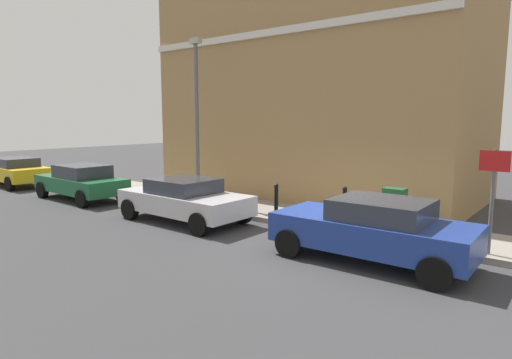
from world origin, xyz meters
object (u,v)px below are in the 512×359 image
at_px(street_sign, 493,186).
at_px(lamppost, 197,113).
at_px(utility_cabinet, 394,211).
at_px(bollard_near_cabinet, 344,203).
at_px(car_silver, 184,199).
at_px(car_green, 81,181).
at_px(car_blue, 373,229).
at_px(car_yellow, 14,171).
at_px(bollard_far_kerb, 276,200).

bearing_deg(street_sign, lamppost, 87.02).
relative_size(utility_cabinet, bollard_near_cabinet, 1.11).
height_order(car_silver, street_sign, street_sign).
distance_m(car_green, bollard_near_cabinet, 10.21).
bearing_deg(street_sign, utility_cabinet, 75.07).
distance_m(car_silver, utility_cabinet, 6.03).
bearing_deg(car_blue, car_green, -1.02).
relative_size(car_silver, lamppost, 0.73).
relative_size(car_yellow, street_sign, 1.82).
xyz_separation_m(car_yellow, utility_cabinet, (2.29, -17.17, -0.03)).
height_order(car_yellow, bollard_far_kerb, car_yellow).
bearing_deg(bollard_far_kerb, car_blue, -113.11).
relative_size(bollard_near_cabinet, bollard_far_kerb, 1.00).
height_order(car_yellow, utility_cabinet, car_yellow).
xyz_separation_m(car_yellow, lamppost, (2.16, -9.97, 2.60)).
height_order(car_blue, car_green, car_blue).
bearing_deg(utility_cabinet, car_yellow, 97.61).
xyz_separation_m(car_silver, car_green, (-0.01, 5.81, 0.01)).
distance_m(car_green, street_sign, 13.91).
bearing_deg(bollard_near_cabinet, utility_cabinet, -93.86).
height_order(bollard_near_cabinet, lamppost, lamppost).
height_order(bollard_far_kerb, street_sign, street_sign).
bearing_deg(lamppost, bollard_far_kerb, -97.84).
xyz_separation_m(bollard_near_cabinet, lamppost, (-0.23, 5.72, 2.60)).
bearing_deg(car_silver, bollard_far_kerb, -144.70).
bearing_deg(car_silver, car_yellow, 0.66).
bearing_deg(car_green, street_sign, -172.18).
height_order(car_blue, bollard_near_cabinet, car_blue).
relative_size(bollard_far_kerb, street_sign, 0.45).
bearing_deg(street_sign, car_green, 96.73).
height_order(car_yellow, bollard_near_cabinet, car_yellow).
height_order(car_green, bollard_far_kerb, car_green).
xyz_separation_m(car_green, utility_cabinet, (2.26, -11.41, -0.03)).
bearing_deg(car_silver, street_sign, -168.09).
bearing_deg(car_green, car_blue, -178.92).
xyz_separation_m(car_yellow, street_sign, (1.66, -19.54, 0.95)).
distance_m(car_blue, utility_cabinet, 2.30).
bearing_deg(bollard_near_cabinet, bollard_far_kerb, 112.52).
bearing_deg(car_silver, bollard_near_cabinet, -149.87).
bearing_deg(utility_cabinet, car_blue, -169.78).
bearing_deg(lamppost, car_silver, -142.89).
bearing_deg(bollard_near_cabinet, car_blue, -141.29).
bearing_deg(street_sign, bollard_far_kerb, 90.35).
height_order(car_silver, bollard_near_cabinet, car_silver).
relative_size(car_blue, car_yellow, 1.02).
xyz_separation_m(car_blue, utility_cabinet, (2.26, 0.41, -0.05)).
distance_m(car_blue, car_green, 11.82).
height_order(car_blue, street_sign, street_sign).
distance_m(car_blue, car_silver, 6.01).
bearing_deg(bollard_near_cabinet, car_yellow, 98.68).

